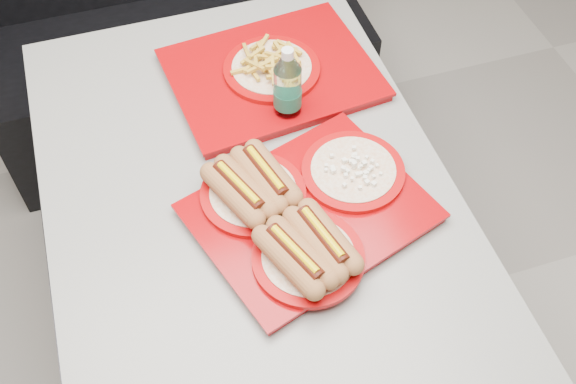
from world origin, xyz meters
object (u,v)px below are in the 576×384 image
object	(u,v)px
booth_bench	(174,26)
tray_near	(301,210)
water_bottle	(288,90)
diner_table	(257,245)
tray_far	(272,71)

from	to	relation	value
booth_bench	tray_near	distance (m)	1.23
water_bottle	booth_bench	bearing A→B (deg)	99.88
diner_table	booth_bench	xyz separation A→B (m)	(0.00, 1.09, -0.18)
booth_bench	tray_far	distance (m)	0.83
diner_table	booth_bench	distance (m)	1.11
water_bottle	diner_table	bearing A→B (deg)	-123.45
tray_near	tray_far	size ratio (longest dim) A/B	1.05
booth_bench	tray_far	bearing A→B (deg)	-77.97
booth_bench	tray_near	size ratio (longest dim) A/B	2.38
water_bottle	tray_near	bearing A→B (deg)	-102.10
booth_bench	tray_near	xyz separation A→B (m)	(0.09, -1.17, 0.39)
diner_table	booth_bench	bearing A→B (deg)	90.00
diner_table	tray_far	world-z (taller)	tray_far
booth_bench	water_bottle	distance (m)	0.98
booth_bench	tray_far	size ratio (longest dim) A/B	2.49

